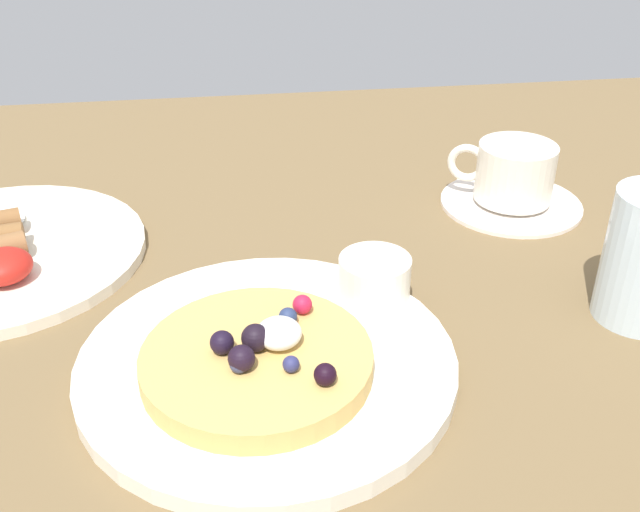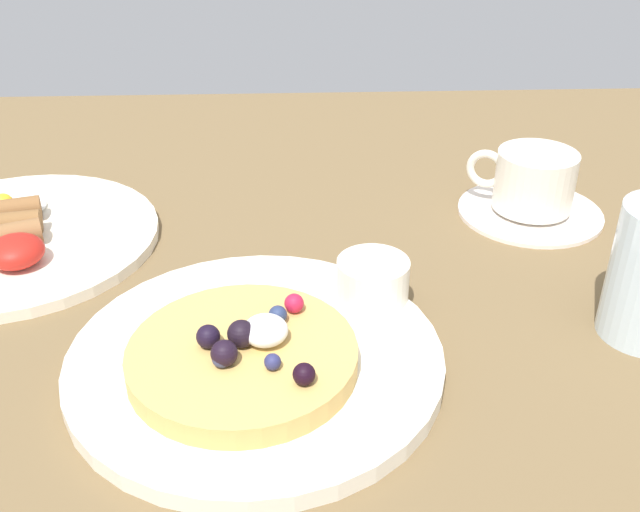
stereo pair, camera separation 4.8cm
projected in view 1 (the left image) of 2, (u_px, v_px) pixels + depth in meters
name	position (u px, v px, depth m)	size (l,w,h in m)	color
ground_plane	(253.00, 341.00, 0.59)	(2.08, 1.12, 0.03)	brown
pancake_plate	(267.00, 363.00, 0.53)	(0.27, 0.27, 0.01)	white
pancake_with_berries	(258.00, 359.00, 0.51)	(0.16, 0.16, 0.04)	tan
syrup_ramekin	(375.00, 276.00, 0.59)	(0.06, 0.06, 0.03)	white
coffee_saucer	(511.00, 202.00, 0.76)	(0.14, 0.14, 0.01)	white
coffee_cup	(514.00, 171.00, 0.74)	(0.10, 0.08, 0.06)	white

